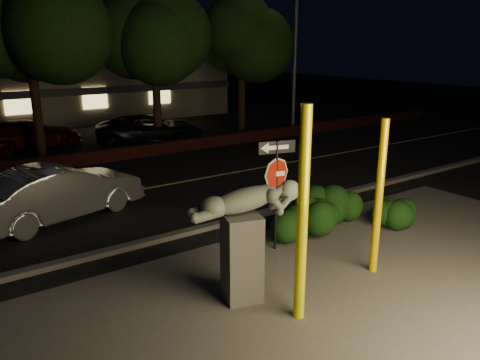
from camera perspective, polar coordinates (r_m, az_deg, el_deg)
name	(u,v)px	position (r m, az deg, el deg)	size (l,w,h in m)	color
ground	(131,167)	(18.42, -13.14, 1.59)	(90.00, 90.00, 0.00)	black
patio	(345,281)	(9.69, 12.68, -11.93)	(14.00, 6.00, 0.02)	#4C4944
road	(166,185)	(15.76, -9.05, -0.63)	(80.00, 8.00, 0.01)	black
lane_marking	(166,185)	(15.76, -9.05, -0.58)	(80.00, 0.12, 0.01)	#D0C153
curb	(235,220)	(12.36, -0.66, -4.92)	(80.00, 0.25, 0.12)	#4C4944
brick_wall	(118,154)	(19.55, -14.62, 3.08)	(40.00, 0.35, 0.50)	#4A1818
parking_lot	(77,138)	(24.93, -19.22, 4.89)	(40.00, 12.00, 0.01)	black
building	(37,86)	(32.39, -23.55, 10.44)	(22.00, 10.20, 4.00)	#706B5A
tree_far_b	(24,1)	(20.30, -24.87, 19.15)	(5.20, 5.20, 8.41)	black
tree_far_c	(153,16)	(21.45, -10.60, 19.02)	(4.80, 4.80, 7.84)	black
tree_far_d	(242,25)	(24.36, 0.23, 18.33)	(4.40, 4.40, 7.42)	black
yellow_pole_left	(302,218)	(7.63, 7.62, -4.56)	(0.18, 0.18, 3.66)	#FFF10C
yellow_pole_right	(379,198)	(9.64, 16.56, -2.16)	(0.16, 0.16, 3.18)	#FDCF00
signpost	(277,174)	(10.23, 4.48, 0.74)	(0.83, 0.24, 2.53)	black
sculpture	(244,230)	(8.32, 0.48, -6.11)	(2.04, 1.07, 2.20)	#4C4944
hedge_center	(310,218)	(11.35, 8.58, -4.59)	(2.00, 0.94, 1.04)	black
hedge_right	(327,201)	(12.34, 10.50, -2.59)	(1.83, 0.98, 1.19)	black
hedge_far_right	(398,210)	(12.57, 18.71, -3.54)	(1.31, 0.82, 0.91)	black
streetlight	(294,30)	(24.66, 6.58, 17.74)	(1.28, 0.58, 8.76)	#525257
silver_sedan	(59,192)	(13.34, -21.15, -1.38)	(1.55, 4.46, 1.47)	#A8A8AD
parked_car_darkred	(28,135)	(22.72, -24.41, 5.02)	(1.88, 4.63, 1.34)	#3B0907
parked_car_dark	(150,129)	(22.42, -10.95, 6.07)	(2.26, 4.90, 1.36)	black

